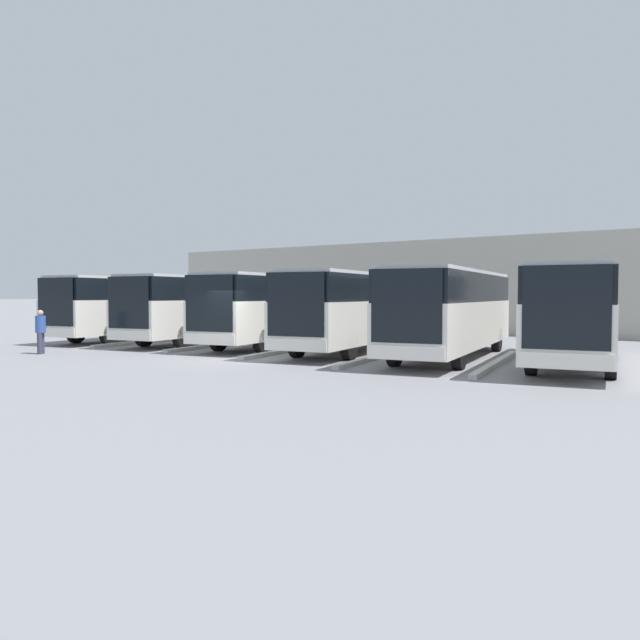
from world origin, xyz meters
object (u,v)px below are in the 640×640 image
at_px(bus_5, 142,305).
at_px(bus_4, 208,306).
at_px(bus_3, 281,307).
at_px(pedestrian, 41,330).
at_px(bus_1, 452,309).
at_px(bus_2, 358,308).
at_px(bus_0, 577,311).

bearing_deg(bus_5, bus_4, 177.81).
bearing_deg(bus_3, bus_4, -5.51).
relative_size(bus_3, pedestrian, 6.60).
height_order(bus_4, bus_5, same).
height_order(bus_1, bus_4, same).
bearing_deg(bus_2, bus_1, 164.61).
xyz_separation_m(bus_2, pedestrian, (9.71, 8.14, -0.86)).
height_order(bus_0, bus_5, same).
bearing_deg(bus_2, pedestrian, 30.67).
distance_m(bus_0, bus_3, 12.93).
bearing_deg(pedestrian, bus_0, -102.47).
height_order(bus_3, pedestrian, bus_3).
height_order(bus_2, bus_3, same).
distance_m(bus_4, bus_5, 4.34).
bearing_deg(bus_0, pedestrian, 14.24).
bearing_deg(bus_4, pedestrian, 73.08).
distance_m(bus_2, pedestrian, 12.70).
height_order(bus_1, pedestrian, bus_1).
xyz_separation_m(bus_1, bus_2, (4.31, -0.46, 0.00)).
xyz_separation_m(bus_1, bus_3, (8.62, -0.79, 0.00)).
xyz_separation_m(bus_0, bus_5, (21.54, 0.33, 0.00)).
bearing_deg(bus_5, bus_0, 171.59).
bearing_deg(bus_5, bus_3, 176.15).
xyz_separation_m(bus_0, bus_3, (12.92, -0.49, 0.00)).
bearing_deg(bus_4, bus_3, 174.49).
relative_size(bus_1, pedestrian, 6.60).
xyz_separation_m(bus_2, bus_3, (4.31, -0.33, 0.00)).
relative_size(bus_3, bus_4, 1.00).
bearing_deg(bus_1, bus_0, 174.73).
height_order(bus_2, pedestrian, bus_2).
xyz_separation_m(bus_0, bus_1, (4.31, 0.30, 0.00)).
relative_size(bus_2, bus_5, 1.00).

